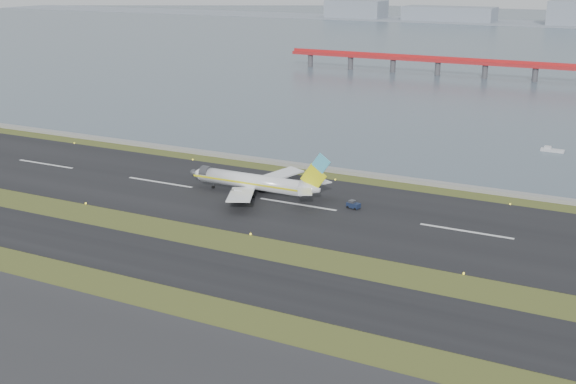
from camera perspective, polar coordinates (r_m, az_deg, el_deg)
name	(u,v)px	position (r m, az deg, el deg)	size (l,w,h in m)	color
ground	(232,247)	(146.18, -4.43, -4.35)	(1000.00, 1000.00, 0.00)	#36491A
apron_strip	(24,381)	(108.06, -20.13, -13.83)	(1000.00, 50.00, 0.10)	#2B2B2D
taxiway_strip	(199,268)	(136.87, -7.04, -5.98)	(1000.00, 18.00, 0.10)	black
runway_strip	(298,204)	(170.86, 0.77, -0.99)	(1000.00, 45.00, 0.10)	black
seawall	(346,172)	(196.92, 4.62, 1.61)	(1000.00, 2.50, 1.00)	gray
bay_water	(552,41)	(582.46, 20.11, 11.16)	(1400.00, 800.00, 1.30)	#42525F
red_pier	(536,67)	(372.09, 19.00, 9.34)	(260.00, 5.00, 10.20)	red
airliner	(256,182)	(176.70, -2.54, 0.78)	(38.52, 32.89, 12.80)	white
pushback_tug	(353,205)	(168.54, 5.18, -1.01)	(3.38, 2.43, 1.96)	#16213D
workboat_near	(552,150)	(233.55, 20.11, 3.13)	(6.91, 2.44, 1.66)	silver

